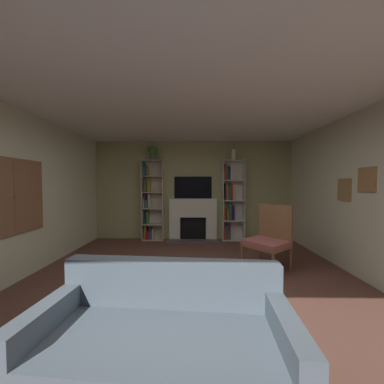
# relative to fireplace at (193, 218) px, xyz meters

# --- Properties ---
(ground_plane) EXTENTS (7.73, 7.73, 0.00)m
(ground_plane) POSITION_rel_fireplace_xyz_m (0.00, -3.12, -0.57)
(ground_plane) COLOR brown
(wall_back_accent) EXTENTS (5.44, 0.06, 2.67)m
(wall_back_accent) POSITION_rel_fireplace_xyz_m (0.00, 0.13, 0.76)
(wall_back_accent) COLOR tan
(wall_back_accent) RESTS_ON ground_plane
(ceiling) EXTENTS (5.44, 6.56, 0.06)m
(ceiling) POSITION_rel_fireplace_xyz_m (0.00, -3.12, 2.13)
(ceiling) COLOR white
(ceiling) RESTS_ON wall_back_accent
(fireplace) EXTENTS (1.37, 0.48, 1.11)m
(fireplace) POSITION_rel_fireplace_xyz_m (0.00, 0.00, 0.00)
(fireplace) COLOR white
(fireplace) RESTS_ON ground_plane
(tv) EXTENTS (1.01, 0.06, 0.59)m
(tv) POSITION_rel_fireplace_xyz_m (0.00, 0.07, 0.83)
(tv) COLOR black
(tv) RESTS_ON fireplace
(bookshelf_left) EXTENTS (0.58, 0.30, 2.14)m
(bookshelf_left) POSITION_rel_fireplace_xyz_m (-1.14, -0.01, 0.44)
(bookshelf_left) COLOR beige
(bookshelf_left) RESTS_ON ground_plane
(bookshelf_right) EXTENTS (0.58, 0.30, 2.14)m
(bookshelf_right) POSITION_rel_fireplace_xyz_m (1.00, -0.02, 0.48)
(bookshelf_right) COLOR silver
(bookshelf_right) RESTS_ON ground_plane
(potted_plant) EXTENTS (0.23, 0.23, 0.36)m
(potted_plant) POSITION_rel_fireplace_xyz_m (-1.07, -0.05, 1.77)
(potted_plant) COLOR #515A4E
(potted_plant) RESTS_ON bookshelf_left
(vase_with_flowers) EXTENTS (0.13, 0.13, 0.45)m
(vase_with_flowers) POSITION_rel_fireplace_xyz_m (1.07, -0.05, 1.72)
(vase_with_flowers) COLOR beige
(vase_with_flowers) RESTS_ON bookshelf_right
(couch) EXTENTS (1.90, 0.99, 0.84)m
(couch) POSITION_rel_fireplace_xyz_m (-0.17, -4.38, -0.29)
(couch) COLOR #515D68
(couch) RESTS_ON ground_plane
(armchair) EXTENTS (0.87, 0.88, 1.13)m
(armchair) POSITION_rel_fireplace_xyz_m (1.38, -2.03, -0.02)
(armchair) COLOR brown
(armchair) RESTS_ON ground_plane
(coffee_table) EXTENTS (0.91, 0.45, 0.45)m
(coffee_table) POSITION_rel_fireplace_xyz_m (-0.18, -3.50, -0.19)
(coffee_table) COLOR #95664D
(coffee_table) RESTS_ON ground_plane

